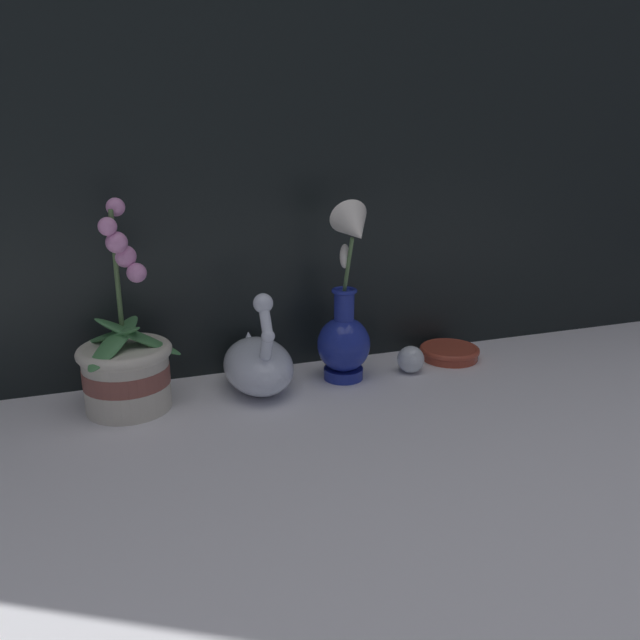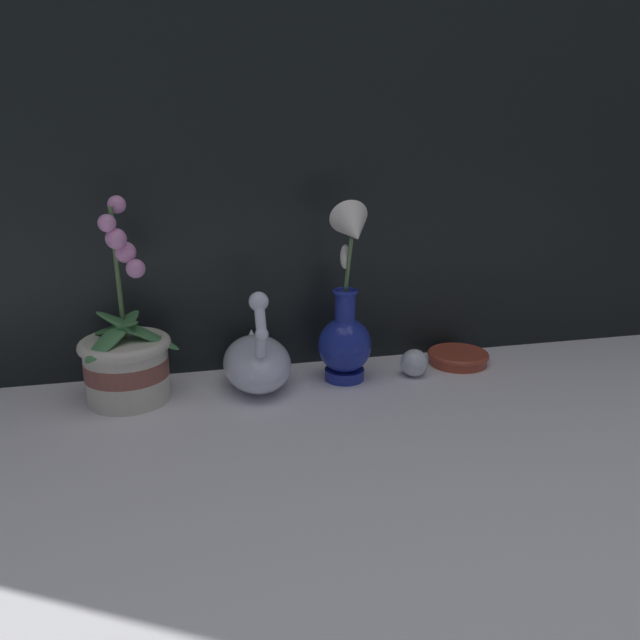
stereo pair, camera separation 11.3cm
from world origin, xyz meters
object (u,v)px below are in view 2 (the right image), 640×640
object	(u,v)px
orchid_potted_plant	(126,358)
glass_sphere	(414,363)
amber_dish	(458,357)
blue_vase	(346,322)
swan_figurine	(257,360)

from	to	relation	value
orchid_potted_plant	glass_sphere	bearing A→B (deg)	-1.07
amber_dish	orchid_potted_plant	bearing A→B (deg)	-177.13
orchid_potted_plant	blue_vase	distance (m)	0.39
swan_figurine	glass_sphere	size ratio (longest dim) A/B	3.68
orchid_potted_plant	glass_sphere	distance (m)	0.53
swan_figurine	amber_dish	bearing A→B (deg)	3.70
blue_vase	glass_sphere	size ratio (longest dim) A/B	6.41
glass_sphere	orchid_potted_plant	bearing A→B (deg)	178.93
amber_dish	swan_figurine	bearing A→B (deg)	-176.30
orchid_potted_plant	swan_figurine	world-z (taller)	orchid_potted_plant
glass_sphere	amber_dish	size ratio (longest dim) A/B	0.43
amber_dish	glass_sphere	bearing A→B (deg)	-159.38
glass_sphere	amber_dish	distance (m)	0.12
orchid_potted_plant	glass_sphere	xyz separation A→B (m)	(0.53, -0.01, -0.05)
orchid_potted_plant	amber_dish	xyz separation A→B (m)	(0.64, 0.03, -0.06)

